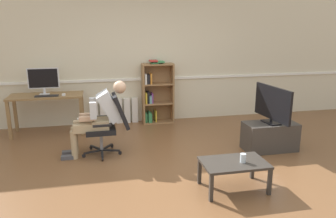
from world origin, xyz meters
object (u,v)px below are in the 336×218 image
bookshelf (155,94)px  radiator (115,111)px  computer_mouse (64,95)px  tv_screen (273,104)px  imac_monitor (43,79)px  computer_desk (47,101)px  tv_stand (270,136)px  coffee_table (234,165)px  drinking_glass (243,158)px  keyboard (47,96)px  person_seated (99,116)px  office_chair (110,122)px

bookshelf → radiator: size_ratio=1.39×
computer_mouse → tv_screen: tv_screen is taller
imac_monitor → computer_mouse: (0.37, -0.20, -0.27)m
computer_desk → tv_stand: 4.11m
computer_mouse → coffee_table: 3.55m
imac_monitor → drinking_glass: size_ratio=4.98×
imac_monitor → bookshelf: 2.22m
tv_screen → computer_desk: bearing=59.9°
computer_desk → tv_screen: bearing=-24.2°
radiator → tv_screen: bearing=-40.3°
computer_desk → keyboard: bearing=-76.6°
keyboard → person_seated: bearing=-50.8°
radiator → drinking_glass: bearing=-66.7°
imac_monitor → person_seated: bearing=-53.8°
person_seated → tv_stand: (2.77, -0.39, -0.41)m
computer_mouse → keyboard: bearing=-176.2°
computer_mouse → tv_stand: bearing=-24.6°
computer_desk → tv_stand: size_ratio=1.56×
computer_mouse → tv_stand: 3.77m
drinking_glass → radiator: bearing=113.3°
computer_desk → imac_monitor: 0.41m
imac_monitor → tv_stand: bearing=-25.0°
keyboard → computer_mouse: bearing=3.8°
radiator → person_seated: bearing=-101.1°
radiator → person_seated: 1.74m
imac_monitor → office_chair: bearing=-49.6°
imac_monitor → bookshelf: size_ratio=0.43×
keyboard → bookshelf: 2.16m
imac_monitor → keyboard: (0.06, -0.22, -0.28)m
tv_stand → coffee_table: size_ratio=1.06×
person_seated → tv_stand: bearing=81.2°
keyboard → bookshelf: bearing=11.6°
tv_stand → drinking_glass: bearing=-131.1°
computer_desk → computer_mouse: 0.38m
keyboard → computer_mouse: 0.30m
office_chair → radiator: bearing=173.5°
office_chair → person_seated: 0.20m
radiator → tv_screen: size_ratio=1.04×
bookshelf → tv_screen: bookshelf is taller
coffee_table → tv_stand: bearing=45.3°
person_seated → coffee_table: bearing=46.0°
radiator → tv_stand: bearing=-40.3°
keyboard → coffee_table: bearing=-46.3°
tv_screen → computer_mouse: bearing=59.5°
computer_desk → bookshelf: (2.14, 0.29, -0.02)m
person_seated → drinking_glass: person_seated is taller
bookshelf → drinking_glass: 3.21m
computer_mouse → tv_stand: computer_mouse is taller
computer_desk → drinking_glass: size_ratio=11.76×
radiator → coffee_table: 3.46m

